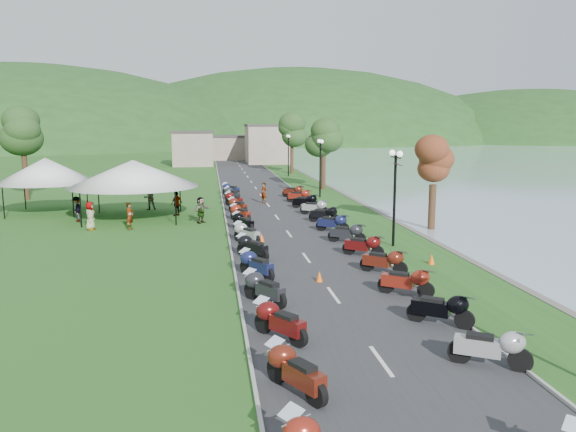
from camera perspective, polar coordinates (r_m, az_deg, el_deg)
name	(u,v)px	position (r m, az deg, el deg)	size (l,w,h in m)	color
road	(261,195)	(50.58, -2.75, 2.10)	(7.00, 120.00, 0.02)	#313134
hills_backdrop	(222,141)	(210.12, -6.75, 7.58)	(360.00, 120.00, 76.00)	#285621
far_building	(225,147)	(95.08, -6.45, 6.97)	(18.00, 16.00, 5.00)	gray
moto_row_left	(252,248)	(26.90, -3.72, -3.24)	(2.60, 50.57, 1.10)	#331411
moto_row_right	(340,228)	(32.03, 5.27, -1.22)	(2.60, 37.25, 1.10)	#331411
vendor_tent_main	(134,190)	(39.41, -15.37, 2.61)	(5.81, 5.81, 4.00)	silver
vendor_tent_side	(47,186)	(43.99, -23.29, 2.86)	(4.53, 4.53, 4.00)	silver
tree_lakeside	(433,179)	(35.19, 14.53, 3.71)	(2.25, 2.25, 6.24)	#305523
pedestrian_a	(130,230)	(35.70, -15.72, -1.33)	(0.61, 0.45, 1.67)	slate
pedestrian_b	(150,210)	(43.57, -13.85, 0.64)	(0.88, 0.48, 1.81)	slate
pedestrian_c	(77,222)	(39.62, -20.60, -0.55)	(1.08, 0.45, 1.68)	slate
traffic_cone_near	(319,277)	(23.13, 3.20, -6.16)	(0.29, 0.29, 0.46)	#F2590C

